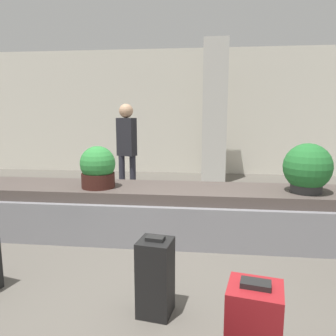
{
  "coord_description": "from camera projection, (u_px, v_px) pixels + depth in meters",
  "views": [
    {
      "loc": [
        0.47,
        -2.6,
        1.61
      ],
      "look_at": [
        0.0,
        1.48,
        0.9
      ],
      "focal_mm": 35.0,
      "sensor_mm": 36.0,
      "label": 1
    }
  ],
  "objects": [
    {
      "name": "back_wall",
      "position": [
        188.0,
        112.0,
        8.53
      ],
      "size": [
        18.0,
        0.06,
        3.2
      ],
      "color": "beige",
      "rests_on": "ground_plane"
    },
    {
      "name": "potted_plant_0",
      "position": [
        307.0,
        169.0,
        3.89
      ],
      "size": [
        0.57,
        0.57,
        0.59
      ],
      "color": "#2D2D2D",
      "rests_on": "carousel"
    },
    {
      "name": "carousel",
      "position": [
        168.0,
        212.0,
        4.27
      ],
      "size": [
        6.33,
        0.99,
        0.65
      ],
      "color": "gray",
      "rests_on": "ground_plane"
    },
    {
      "name": "pillar",
      "position": [
        214.0,
        112.0,
        7.47
      ],
      "size": [
        0.54,
        0.54,
        3.2
      ],
      "color": "beige",
      "rests_on": "ground_plane"
    },
    {
      "name": "potted_plant_1",
      "position": [
        98.0,
        168.0,
        4.15
      ],
      "size": [
        0.45,
        0.45,
        0.53
      ],
      "color": "#381914",
      "rests_on": "carousel"
    },
    {
      "name": "ground_plane",
      "position": [
        149.0,
        297.0,
        2.87
      ],
      "size": [
        18.0,
        18.0,
        0.0
      ],
      "primitive_type": "plane",
      "color": "#59544C"
    },
    {
      "name": "traveler_0",
      "position": [
        127.0,
        144.0,
        5.8
      ],
      "size": [
        0.36,
        0.28,
        1.75
      ],
      "rotation": [
        0.0,
        0.0,
        2.79
      ],
      "color": "#282833",
      "rests_on": "ground_plane"
    },
    {
      "name": "suitcase_2",
      "position": [
        155.0,
        277.0,
        2.6
      ],
      "size": [
        0.29,
        0.29,
        0.65
      ],
      "rotation": [
        0.0,
        0.0,
        -0.16
      ],
      "color": "black",
      "rests_on": "ground_plane"
    }
  ]
}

